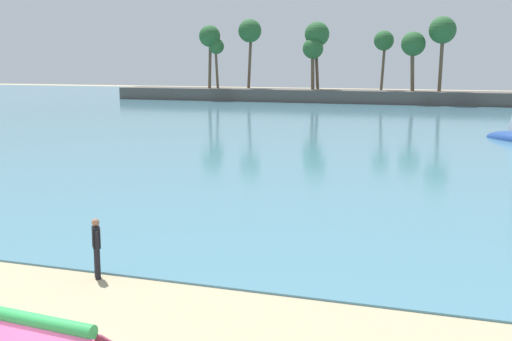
% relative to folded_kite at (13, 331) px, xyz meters
% --- Properties ---
extents(sea, '(220.00, 115.60, 0.06)m').
position_rel_folded_kite_xyz_m(sea, '(0.15, 63.31, -0.77)').
color(sea, teal).
rests_on(sea, ground).
extents(palm_headland, '(88.89, 6.03, 13.22)m').
position_rel_folded_kite_xyz_m(palm_headland, '(2.02, 81.07, 2.98)').
color(palm_headland, '#514C47').
rests_on(palm_headland, ground).
extents(folded_kite, '(4.18, 2.93, 1.19)m').
position_rel_folded_kite_xyz_m(folded_kite, '(0.00, 0.00, 0.00)').
color(folded_kite, '#EA5693').
rests_on(folded_kite, ground).
extents(person_at_waterline, '(0.37, 0.45, 1.67)m').
position_rel_folded_kite_xyz_m(person_at_waterline, '(-1.50, 5.20, 0.09)').
color(person_at_waterline, black).
rests_on(person_at_waterline, ground).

